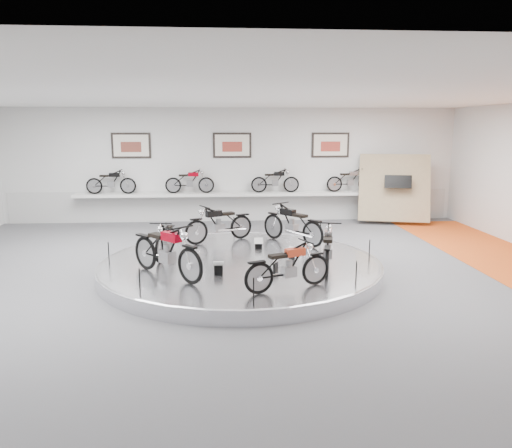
{
  "coord_description": "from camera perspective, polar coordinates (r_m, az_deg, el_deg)",
  "views": [
    {
      "loc": [
        -0.44,
        -10.76,
        3.3
      ],
      "look_at": [
        0.38,
        0.6,
        1.1
      ],
      "focal_mm": 35.0,
      "sensor_mm": 36.0,
      "label": 1
    }
  ],
  "objects": [
    {
      "name": "shelf_bike_c",
      "position": [
        17.67,
        2.2,
        4.8
      ],
      "size": [
        1.22,
        0.43,
        0.73
      ],
      "primitive_type": null,
      "color": "black",
      "rests_on": "shelf"
    },
    {
      "name": "bike_b",
      "position": [
        13.31,
        -4.23,
        0.07
      ],
      "size": [
        1.78,
        1.33,
        1.0
      ],
      "primitive_type": null,
      "rotation": [
        0.0,
        0.0,
        3.63
      ],
      "color": "black",
      "rests_on": "display_platform"
    },
    {
      "name": "floor",
      "position": [
        11.27,
        -1.72,
        -6.11
      ],
      "size": [
        16.0,
        16.0,
        0.0
      ],
      "primitive_type": "plane",
      "color": "#575759",
      "rests_on": "ground"
    },
    {
      "name": "ceiling",
      "position": [
        10.8,
        -1.84,
        14.64
      ],
      "size": [
        16.0,
        16.0,
        0.0
      ],
      "primitive_type": "plane",
      "rotation": [
        3.14,
        0.0,
        0.0
      ],
      "color": "white",
      "rests_on": "wall_back"
    },
    {
      "name": "dado_band",
      "position": [
        17.96,
        -2.68,
        2.11
      ],
      "size": [
        15.68,
        0.04,
        1.1
      ],
      "primitive_type": "cube",
      "color": "#BCBCBA",
      "rests_on": "floor"
    },
    {
      "name": "wall_back",
      "position": [
        17.82,
        -2.72,
        6.73
      ],
      "size": [
        16.0,
        0.0,
        16.0
      ],
      "primitive_type": "plane",
      "rotation": [
        1.57,
        0.0,
        0.0
      ],
      "color": "silver",
      "rests_on": "floor"
    },
    {
      "name": "bike_f",
      "position": [
        10.77,
        8.22,
        -2.71
      ],
      "size": [
        0.94,
        1.73,
        0.96
      ],
      "primitive_type": null,
      "rotation": [
        0.0,
        0.0,
        7.62
      ],
      "color": "#A6A5AA",
      "rests_on": "display_platform"
    },
    {
      "name": "poster_center",
      "position": [
        17.74,
        -2.74,
        8.98
      ],
      "size": [
        1.35,
        0.06,
        0.88
      ],
      "primitive_type": "cube",
      "color": "silver",
      "rests_on": "wall_back"
    },
    {
      "name": "shelf_bike_b",
      "position": [
        17.6,
        -7.58,
        4.68
      ],
      "size": [
        1.22,
        0.43,
        0.73
      ],
      "primitive_type": null,
      "color": "maroon",
      "rests_on": "shelf"
    },
    {
      "name": "poster_left",
      "position": [
        18.0,
        -14.08,
        8.69
      ],
      "size": [
        1.35,
        0.06,
        0.88
      ],
      "primitive_type": "cube",
      "color": "silver",
      "rests_on": "wall_back"
    },
    {
      "name": "platform_rim",
      "position": [
        11.48,
        -1.79,
        -4.38
      ],
      "size": [
        6.4,
        6.4,
        0.1
      ],
      "primitive_type": "torus",
      "color": "#B2B2BA",
      "rests_on": "display_platform"
    },
    {
      "name": "bike_d",
      "position": [
        10.31,
        -10.19,
        -2.98
      ],
      "size": [
        1.76,
        1.83,
        1.11
      ],
      "primitive_type": null,
      "rotation": [
        0.0,
        0.0,
        5.46
      ],
      "color": "maroon",
      "rests_on": "display_platform"
    },
    {
      "name": "wall_front",
      "position": [
        4.01,
        2.45,
        -8.0
      ],
      "size": [
        16.0,
        0.0,
        16.0
      ],
      "primitive_type": "plane",
      "rotation": [
        -1.57,
        0.0,
        0.0
      ],
      "color": "silver",
      "rests_on": "floor"
    },
    {
      "name": "display_panel",
      "position": [
        18.03,
        15.51,
        4.0
      ],
      "size": [
        2.56,
        1.52,
        2.3
      ],
      "primitive_type": "cube",
      "rotation": [
        -0.35,
        0.0,
        -0.26
      ],
      "color": "#9B8962",
      "rests_on": "floor"
    },
    {
      "name": "poster_right",
      "position": [
        18.17,
        8.5,
        8.92
      ],
      "size": [
        1.35,
        0.06,
        0.88
      ],
      "primitive_type": "cube",
      "color": "silver",
      "rests_on": "wall_back"
    },
    {
      "name": "bike_e",
      "position": [
        9.39,
        3.7,
        -4.81
      ],
      "size": [
        1.64,
        1.1,
        0.91
      ],
      "primitive_type": null,
      "rotation": [
        0.0,
        0.0,
        6.68
      ],
      "color": "#B6351A",
      "rests_on": "display_platform"
    },
    {
      "name": "shelf_bike_a",
      "position": [
        17.96,
        -16.24,
        4.47
      ],
      "size": [
        1.22,
        0.43,
        0.73
      ],
      "primitive_type": null,
      "color": "black",
      "rests_on": "shelf"
    },
    {
      "name": "bike_a",
      "position": [
        13.15,
        4.19,
        0.03
      ],
      "size": [
        1.61,
        1.77,
        1.04
      ],
      "primitive_type": null,
      "rotation": [
        0.0,
        0.0,
        2.26
      ],
      "color": "black",
      "rests_on": "display_platform"
    },
    {
      "name": "shelf_bike_d",
      "position": [
        18.17,
        10.73,
        4.78
      ],
      "size": [
        1.22,
        0.43,
        0.73
      ],
      "primitive_type": null,
      "color": "#A6A5AA",
      "rests_on": "shelf"
    },
    {
      "name": "bike_c",
      "position": [
        11.99,
        -10.33,
        -1.59
      ],
      "size": [
        0.72,
        1.55,
        0.88
      ],
      "primitive_type": null,
      "rotation": [
        0.0,
        0.0,
        4.58
      ],
      "color": "black",
      "rests_on": "display_platform"
    },
    {
      "name": "display_platform",
      "position": [
        11.51,
        -1.78,
        -4.96
      ],
      "size": [
        6.4,
        6.4,
        0.3
      ],
      "primitive_type": "cylinder",
      "color": "silver",
      "rests_on": "floor"
    },
    {
      "name": "shelf",
      "position": [
        17.62,
        -2.67,
        3.41
      ],
      "size": [
        11.0,
        0.55,
        0.1
      ],
      "primitive_type": "cube",
      "color": "silver",
      "rests_on": "wall_back"
    }
  ]
}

